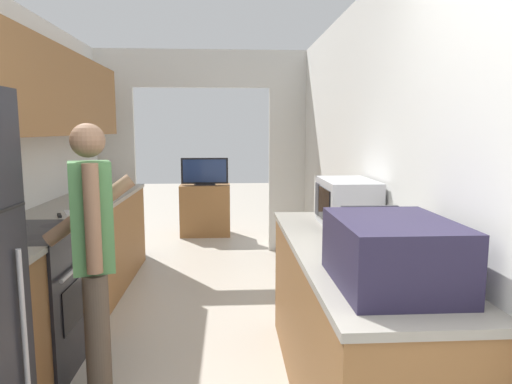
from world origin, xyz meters
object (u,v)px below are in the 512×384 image
object	(u,v)px
range_oven	(27,300)
suitcase	(392,252)
television	(205,172)
knife	(62,214)
microwave	(347,203)
person	(94,261)
tv_cabinet	(205,210)

from	to	relation	value
range_oven	suitcase	distance (m)	2.32
television	suitcase	bearing A→B (deg)	-78.22
knife	microwave	bearing A→B (deg)	-38.27
person	television	world-z (taller)	person
suitcase	tv_cabinet	distance (m)	5.00
person	knife	xyz separation A→B (m)	(-0.50, 0.97, 0.08)
person	knife	bearing A→B (deg)	8.67
television	knife	world-z (taller)	television
person	tv_cabinet	bearing A→B (deg)	-23.99
microwave	range_oven	bearing A→B (deg)	-178.73
range_oven	suitcase	bearing A→B (deg)	-29.56
range_oven	knife	bearing A→B (deg)	83.84
television	knife	distance (m)	3.29
range_oven	microwave	world-z (taller)	microwave
person	tv_cabinet	size ratio (longest dim) A/B	2.11
suitcase	tv_cabinet	size ratio (longest dim) A/B	0.83
knife	person	bearing A→B (deg)	-87.16
microwave	knife	bearing A→B (deg)	166.23
television	range_oven	bearing A→B (deg)	-104.37
microwave	knife	size ratio (longest dim) A/B	1.64
tv_cabinet	knife	size ratio (longest dim) A/B	2.31
range_oven	knife	xyz separation A→B (m)	(0.06, 0.54, 0.46)
person	microwave	xyz separation A→B (m)	(1.51, 0.48, 0.22)
microwave	tv_cabinet	world-z (taller)	microwave
person	microwave	world-z (taller)	person
television	tv_cabinet	bearing A→B (deg)	90.00
range_oven	television	distance (m)	3.85
suitcase	person	bearing A→B (deg)	154.09
person	microwave	size ratio (longest dim) A/B	2.96
range_oven	suitcase	world-z (taller)	suitcase
range_oven	tv_cabinet	xyz separation A→B (m)	(0.95, 3.75, -0.09)
tv_cabinet	television	xyz separation A→B (m)	(-0.00, -0.04, 0.57)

